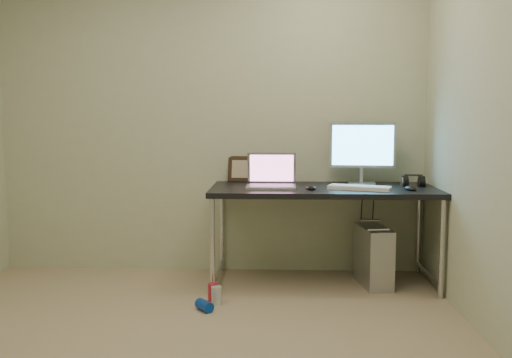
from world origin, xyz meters
name	(u,v)px	position (x,y,z in m)	size (l,w,h in m)	color
floor	(176,356)	(0.00, 0.00, 0.00)	(3.50, 3.50, 0.00)	tan
wall_back	(211,121)	(0.00, 1.75, 1.25)	(3.50, 0.02, 2.50)	beige
desk	(323,197)	(0.90, 1.38, 0.68)	(1.71, 0.75, 0.75)	black
tower_computer	(374,256)	(1.28, 1.35, 0.23)	(0.25, 0.45, 0.48)	#B6B6BB
cable_a	(361,225)	(1.23, 1.70, 0.40)	(0.01, 0.01, 0.70)	black
cable_b	(372,228)	(1.32, 1.68, 0.38)	(0.01, 0.01, 0.72)	black
can_red	(213,293)	(0.10, 0.90, 0.07)	(0.07, 0.07, 0.13)	#B41F32
can_white	(216,295)	(0.13, 0.85, 0.06)	(0.07, 0.07, 0.13)	silver
can_blue	(204,306)	(0.06, 0.71, 0.04)	(0.07, 0.07, 0.13)	#0B3BAD
laptop	(271,179)	(0.50, 1.35, 0.81)	(0.38, 0.31, 0.26)	silver
monitor	(362,148)	(1.22, 1.59, 1.04)	(0.52, 0.17, 0.49)	silver
keyboard	(359,188)	(1.15, 1.25, 0.76)	(0.45, 0.15, 0.03)	white
mouse_right	(411,187)	(1.52, 1.22, 0.77)	(0.08, 0.12, 0.04)	black
mouse_left	(311,187)	(0.79, 1.24, 0.77)	(0.07, 0.12, 0.04)	black
headphones	(413,182)	(1.59, 1.47, 0.78)	(0.17, 0.11, 0.12)	black
picture_frame	(244,169)	(0.27, 1.73, 0.85)	(0.26, 0.03, 0.21)	black
webcam	(279,173)	(0.56, 1.62, 0.83)	(0.04, 0.03, 0.11)	silver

